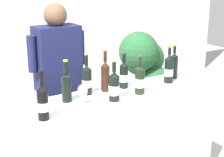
# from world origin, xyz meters

# --- Properties ---
(wall_back) EXTENTS (8.00, 0.10, 2.80)m
(wall_back) POSITION_xyz_m (0.00, 2.60, 1.40)
(wall_back) COLOR white
(wall_back) RESTS_ON ground_plane
(counter) EXTENTS (2.24, 0.51, 0.94)m
(counter) POSITION_xyz_m (0.00, 0.00, 0.47)
(counter) COLOR white
(counter) RESTS_ON ground_plane
(wine_bottle_0) EXTENTS (0.07, 0.07, 0.32)m
(wine_bottle_0) POSITION_xyz_m (0.95, 0.13, 1.07)
(wine_bottle_0) COLOR black
(wine_bottle_0) RESTS_ON counter
(wine_bottle_1) EXTENTS (0.08, 0.08, 0.31)m
(wine_bottle_1) POSITION_xyz_m (0.39, 0.13, 1.06)
(wine_bottle_1) COLOR black
(wine_bottle_1) RESTS_ON counter
(wine_bottle_2) EXTENTS (0.08, 0.08, 0.35)m
(wine_bottle_2) POSITION_xyz_m (-0.44, -0.14, 1.07)
(wine_bottle_2) COLOR black
(wine_bottle_2) RESTS_ON counter
(wine_bottle_3) EXTENTS (0.08, 0.08, 0.32)m
(wine_bottle_3) POSITION_xyz_m (0.42, -0.06, 1.06)
(wine_bottle_3) COLOR black
(wine_bottle_3) RESTS_ON counter
(wine_bottle_4) EXTENTS (0.07, 0.07, 0.36)m
(wine_bottle_4) POSITION_xyz_m (0.21, 0.14, 1.08)
(wine_bottle_4) COLOR black
(wine_bottle_4) RESTS_ON counter
(wine_bottle_5) EXTENTS (0.08, 0.08, 0.33)m
(wine_bottle_5) POSITION_xyz_m (-0.17, 0.08, 1.07)
(wine_bottle_5) COLOR black
(wine_bottle_5) RESTS_ON counter
(wine_bottle_6) EXTENTS (0.08, 0.08, 0.34)m
(wine_bottle_6) POSITION_xyz_m (0.04, 0.15, 1.06)
(wine_bottle_6) COLOR black
(wine_bottle_6) RESTS_ON counter
(wine_bottle_7) EXTENTS (0.08, 0.08, 0.34)m
(wine_bottle_7) POSITION_xyz_m (0.82, 0.04, 1.07)
(wine_bottle_7) COLOR black
(wine_bottle_7) RESTS_ON counter
(wine_bottle_8) EXTENTS (0.08, 0.08, 0.33)m
(wine_bottle_8) POSITION_xyz_m (0.15, -0.09, 1.06)
(wine_bottle_8) COLOR black
(wine_bottle_8) RESTS_ON counter
(wine_glass) EXTENTS (0.08, 0.08, 0.17)m
(wine_glass) POSITION_xyz_m (-0.10, -0.06, 1.05)
(wine_glass) COLOR silver
(wine_glass) RESTS_ON counter
(person_server) EXTENTS (0.55, 0.25, 1.65)m
(person_server) POSITION_xyz_m (-0.02, 0.60, 0.81)
(person_server) COLOR black
(person_server) RESTS_ON ground_plane
(potted_shrub) EXTENTS (0.64, 0.60, 1.26)m
(potted_shrub) POSITION_xyz_m (1.21, 0.91, 0.79)
(potted_shrub) COLOR brown
(potted_shrub) RESTS_ON ground_plane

